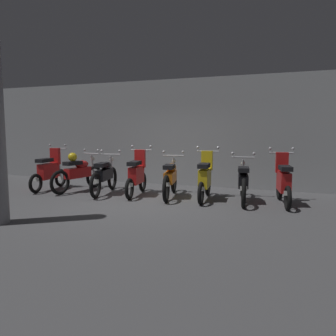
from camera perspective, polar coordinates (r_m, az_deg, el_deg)
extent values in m
plane|color=#4C4C4F|center=(7.88, -4.91, -5.90)|extent=(80.00, 80.00, 0.00)
cube|color=gray|center=(10.38, 1.83, 6.06)|extent=(16.00, 0.30, 3.23)
torus|color=black|center=(10.57, -17.90, -1.59)|extent=(0.13, 0.54, 0.53)
torus|color=black|center=(9.65, -21.70, -2.48)|extent=(0.13, 0.54, 0.53)
cube|color=red|center=(10.07, -19.77, -0.50)|extent=(0.28, 0.75, 0.44)
cube|color=red|center=(10.31, -18.74, 1.93)|extent=(0.29, 0.14, 0.48)
cube|color=black|center=(9.91, -20.38, 1.24)|extent=(0.28, 0.54, 0.10)
cylinder|color=#B7BABF|center=(10.41, -18.35, 3.20)|extent=(0.56, 0.08, 0.04)
sphere|color=#B7BABF|center=(10.56, -19.54, 3.74)|extent=(0.07, 0.07, 0.07)
sphere|color=#B7BABF|center=(10.26, -17.17, 3.75)|extent=(0.07, 0.07, 0.07)
cylinder|color=#B7BABF|center=(10.48, -18.12, 0.65)|extent=(0.07, 0.15, 0.85)
sphere|color=silver|center=(10.46, -18.18, 2.39)|extent=(0.12, 0.12, 0.12)
cube|color=white|center=(9.65, -21.64, -1.87)|extent=(0.16, 0.02, 0.10)
torus|color=black|center=(10.10, -12.49, -1.45)|extent=(0.20, 0.66, 0.65)
torus|color=black|center=(9.21, -18.01, -2.36)|extent=(0.20, 0.66, 0.65)
cube|color=red|center=(9.62, -15.15, -0.77)|extent=(0.36, 0.86, 0.28)
ellipsoid|color=red|center=(9.70, -14.53, 0.62)|extent=(0.33, 0.48, 0.22)
cube|color=black|center=(9.46, -15.99, 0.80)|extent=(0.33, 0.55, 0.10)
cylinder|color=#B7BABF|center=(9.96, -12.99, 2.42)|extent=(0.56, 0.13, 0.04)
sphere|color=#B7BABF|center=(10.13, -14.08, 3.02)|extent=(0.07, 0.07, 0.07)
sphere|color=#B7BABF|center=(9.78, -11.90, 2.96)|extent=(0.07, 0.07, 0.07)
cylinder|color=#B7BABF|center=(10.03, -12.74, 0.33)|extent=(0.08, 0.17, 0.65)
sphere|color=silver|center=(10.01, -12.77, 1.58)|extent=(0.12, 0.12, 0.12)
cube|color=white|center=(9.21, -17.91, -1.73)|extent=(0.16, 0.04, 0.10)
sphere|color=gold|center=(9.45, -16.02, 1.83)|extent=(0.24, 0.24, 0.24)
torus|color=black|center=(9.67, -9.51, -1.73)|extent=(0.21, 0.66, 0.65)
torus|color=black|center=(8.46, -12.32, -2.94)|extent=(0.21, 0.66, 0.65)
cube|color=black|center=(9.04, -10.85, -1.10)|extent=(0.38, 0.86, 0.28)
ellipsoid|color=black|center=(9.16, -10.54, 0.39)|extent=(0.34, 0.48, 0.22)
cube|color=black|center=(8.84, -11.29, 0.55)|extent=(0.34, 0.56, 0.10)
cylinder|color=#B7BABF|center=(9.50, -9.79, 2.31)|extent=(0.56, 0.14, 0.04)
sphere|color=#B7BABF|center=(9.58, -11.28, 2.91)|extent=(0.07, 0.07, 0.07)
sphere|color=#B7BABF|center=(9.42, -8.30, 2.91)|extent=(0.07, 0.07, 0.07)
cylinder|color=#B7BABF|center=(9.58, -9.65, 0.12)|extent=(0.09, 0.17, 0.65)
sphere|color=silver|center=(9.56, -9.67, 1.43)|extent=(0.12, 0.12, 0.12)
cube|color=white|center=(8.47, -12.27, -2.25)|extent=(0.16, 0.04, 0.10)
torus|color=black|center=(9.26, -4.37, -2.39)|extent=(0.17, 0.54, 0.53)
torus|color=black|center=(8.18, -6.62, -3.58)|extent=(0.17, 0.54, 0.53)
cube|color=red|center=(8.68, -5.44, -1.19)|extent=(0.33, 0.76, 0.44)
cube|color=red|center=(8.97, -4.81, 1.63)|extent=(0.29, 0.16, 0.48)
cube|color=black|center=(8.49, -5.79, 0.81)|extent=(0.31, 0.55, 0.10)
cylinder|color=#B7BABF|center=(9.08, -4.58, 3.08)|extent=(0.56, 0.12, 0.04)
sphere|color=#B7BABF|center=(9.16, -6.14, 3.72)|extent=(0.07, 0.07, 0.07)
sphere|color=#B7BABF|center=(9.01, -2.99, 3.70)|extent=(0.07, 0.07, 0.07)
cylinder|color=#B7BABF|center=(9.17, -4.47, 0.16)|extent=(0.08, 0.15, 0.85)
sphere|color=silver|center=(9.14, -4.49, 2.16)|extent=(0.12, 0.12, 0.12)
cube|color=white|center=(8.19, -6.58, -2.86)|extent=(0.16, 0.04, 0.10)
torus|color=black|center=(9.08, 1.00, -2.16)|extent=(0.22, 0.65, 0.65)
torus|color=black|center=(7.81, -0.33, -3.56)|extent=(0.22, 0.65, 0.65)
cube|color=orange|center=(8.42, 0.39, -1.53)|extent=(0.38, 0.86, 0.28)
ellipsoid|color=orange|center=(8.55, 0.55, 0.07)|extent=(0.34, 0.48, 0.22)
cube|color=black|center=(8.21, 0.20, 0.23)|extent=(0.34, 0.56, 0.10)
cylinder|color=#B7BABF|center=(8.90, 0.92, 2.13)|extent=(0.56, 0.15, 0.04)
sphere|color=#B7BABF|center=(8.94, -0.74, 2.79)|extent=(0.07, 0.07, 0.07)
sphere|color=#B7BABF|center=(8.86, 2.58, 2.76)|extent=(0.07, 0.07, 0.07)
cylinder|color=#B7BABF|center=(8.99, 0.96, -0.20)|extent=(0.09, 0.17, 0.65)
sphere|color=silver|center=(8.97, 0.96, 1.20)|extent=(0.12, 0.12, 0.12)
cube|color=white|center=(7.82, -0.30, -2.81)|extent=(0.16, 0.04, 0.10)
torus|color=black|center=(8.72, 6.84, -2.96)|extent=(0.14, 0.54, 0.53)
torus|color=black|center=(7.60, 5.65, -4.33)|extent=(0.14, 0.54, 0.53)
cube|color=gold|center=(8.12, 6.31, -1.73)|extent=(0.29, 0.75, 0.44)
cube|color=gold|center=(8.41, 6.69, 1.30)|extent=(0.29, 0.15, 0.48)
cube|color=black|center=(7.92, 6.17, 0.41)|extent=(0.29, 0.54, 0.10)
cylinder|color=#B7BABF|center=(8.53, 6.84, 2.85)|extent=(0.56, 0.09, 0.04)
sphere|color=#B7BABF|center=(8.57, 5.12, 3.55)|extent=(0.07, 0.07, 0.07)
sphere|color=#B7BABF|center=(8.50, 8.59, 3.48)|extent=(0.07, 0.07, 0.07)
cylinder|color=#B7BABF|center=(8.62, 6.84, -0.26)|extent=(0.07, 0.15, 0.85)
sphere|color=silver|center=(8.59, 6.87, 1.86)|extent=(0.12, 0.12, 0.12)
cube|color=white|center=(7.61, 5.68, -3.56)|extent=(0.16, 0.03, 0.10)
torus|color=black|center=(8.71, 12.61, -2.68)|extent=(0.19, 0.66, 0.65)
torus|color=black|center=(7.43, 12.80, -4.24)|extent=(0.19, 0.66, 0.65)
cube|color=black|center=(8.04, 12.73, -2.07)|extent=(0.35, 0.86, 0.28)
ellipsoid|color=black|center=(8.17, 12.74, -0.38)|extent=(0.33, 0.47, 0.22)
cube|color=black|center=(7.83, 12.81, -0.23)|extent=(0.32, 0.55, 0.10)
cylinder|color=#B7BABF|center=(8.53, 12.73, 1.79)|extent=(0.56, 0.12, 0.04)
sphere|color=#B7BABF|center=(8.52, 11.00, 2.50)|extent=(0.07, 0.07, 0.07)
sphere|color=#B7BABF|center=(8.53, 14.50, 2.42)|extent=(0.07, 0.07, 0.07)
cylinder|color=#B7BABF|center=(8.62, 12.67, -0.64)|extent=(0.08, 0.17, 0.65)
sphere|color=silver|center=(8.59, 12.70, 0.82)|extent=(0.12, 0.12, 0.12)
cube|color=white|center=(7.44, 12.82, -3.45)|extent=(0.16, 0.04, 0.10)
torus|color=black|center=(8.58, 18.52, -3.41)|extent=(0.18, 0.54, 0.53)
torus|color=black|center=(7.46, 19.81, -4.89)|extent=(0.18, 0.54, 0.53)
cube|color=red|center=(7.98, 19.19, -2.19)|extent=(0.35, 0.76, 0.44)
cube|color=red|center=(8.27, 18.92, 0.91)|extent=(0.30, 0.17, 0.48)
cube|color=black|center=(7.78, 19.46, -0.03)|extent=(0.33, 0.55, 0.10)
cylinder|color=#B7BABF|center=(8.39, 18.83, 2.49)|extent=(0.56, 0.14, 0.04)
sphere|color=#B7BABF|center=(8.35, 17.09, 3.22)|extent=(0.07, 0.07, 0.07)
sphere|color=#B7BABF|center=(8.43, 20.60, 3.12)|extent=(0.07, 0.07, 0.07)
cylinder|color=#B7BABF|center=(8.48, 18.67, -0.66)|extent=(0.08, 0.16, 0.85)
sphere|color=silver|center=(8.45, 18.75, 1.50)|extent=(0.12, 0.12, 0.12)
cube|color=white|center=(7.47, 19.81, -4.10)|extent=(0.16, 0.04, 0.10)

